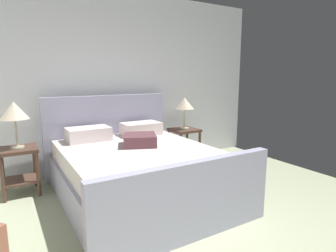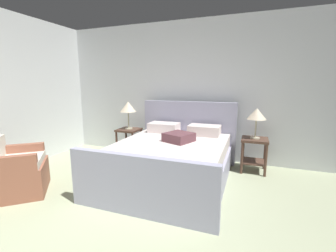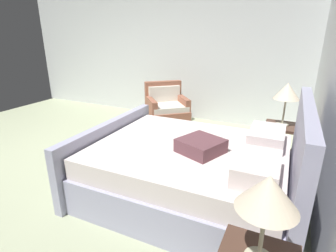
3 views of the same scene
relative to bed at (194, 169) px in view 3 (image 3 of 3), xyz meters
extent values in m
cube|color=#A4AD89|center=(-0.02, -2.08, -0.36)|extent=(5.61, 6.60, 0.02)
cube|color=silver|center=(-2.88, -2.08, 1.04)|extent=(0.12, 6.72, 2.78)
cube|color=#9F9FBA|center=(0.00, -0.06, -0.15)|extent=(1.76, 2.07, 0.40)
cube|color=#9F9FBA|center=(-0.01, 1.02, 0.25)|extent=(1.86, 0.12, 1.20)
cube|color=#9F9FBA|center=(0.01, -1.13, 0.02)|extent=(1.86, 0.12, 0.75)
cube|color=silver|center=(0.00, -0.06, 0.16)|extent=(1.68, 2.01, 0.22)
cube|color=silver|center=(-0.40, 0.69, 0.36)|extent=(0.56, 0.37, 0.18)
cube|color=silver|center=(0.38, 0.69, 0.36)|extent=(0.56, 0.37, 0.18)
cube|color=brown|center=(0.09, 0.10, 0.34)|extent=(0.52, 0.52, 0.14)
cylinder|color=#B7B293|center=(1.25, 0.83, 0.43)|extent=(0.02, 0.02, 0.32)
cone|color=beige|center=(1.25, 0.83, 0.69)|extent=(0.32, 0.32, 0.19)
cube|color=#4C3327|center=(-1.25, 0.81, 0.23)|extent=(0.44, 0.44, 0.04)
cube|color=#4C3327|center=(-1.25, 0.81, -0.17)|extent=(0.40, 0.40, 0.02)
cylinder|color=#4C3327|center=(-1.44, 0.62, -0.07)|extent=(0.04, 0.04, 0.56)
cylinder|color=#4C3327|center=(-1.06, 0.62, -0.07)|extent=(0.04, 0.04, 0.56)
cylinder|color=#4C3327|center=(-1.44, 1.00, -0.07)|extent=(0.04, 0.04, 0.56)
cylinder|color=#4C3327|center=(-1.06, 1.00, -0.07)|extent=(0.04, 0.04, 0.56)
cylinder|color=#B7B293|center=(-1.25, 0.81, 0.26)|extent=(0.16, 0.16, 0.02)
cylinder|color=#B7B293|center=(-1.25, 0.81, 0.44)|extent=(0.02, 0.02, 0.34)
cone|color=beige|center=(-1.25, 0.81, 0.72)|extent=(0.33, 0.33, 0.21)
cube|color=#905640|center=(-1.87, -1.24, -0.14)|extent=(1.02, 1.02, 0.42)
cube|color=beige|center=(-1.87, -1.24, 0.12)|extent=(0.93, 0.93, 0.10)
cube|color=#905640|center=(-2.11, -1.44, 0.31)|extent=(0.56, 0.62, 0.48)
cube|color=beige|center=(-2.04, -1.38, 0.29)|extent=(0.48, 0.53, 0.36)
cube|color=#905640|center=(-1.67, -1.47, 0.18)|extent=(0.55, 0.50, 0.22)
cube|color=#905640|center=(-2.08, -1.00, 0.18)|extent=(0.55, 0.50, 0.22)
camera|label=1|loc=(-1.33, -3.06, 1.14)|focal=29.95mm
camera|label=2|loc=(1.19, -3.32, 1.20)|focal=24.33mm
camera|label=3|loc=(2.48, 0.87, 1.44)|focal=28.16mm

